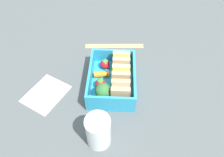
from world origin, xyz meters
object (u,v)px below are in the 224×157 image
at_px(strawberry_left, 100,83).
at_px(broccoli_floret, 103,91).
at_px(sandwich_left, 121,62).
at_px(drinking_glass, 98,131).
at_px(chopstick_pair, 115,45).
at_px(carrot_stick_far_left, 102,74).
at_px(strawberry_far_left, 105,64).
at_px(folded_napkin, 46,94).
at_px(sandwich_center, 120,91).
at_px(sandwich_center_left, 121,76).

height_order(strawberry_left, broccoli_floret, broccoli_floret).
distance_m(sandwich_left, strawberry_left, 0.09).
bearing_deg(drinking_glass, chopstick_pair, 176.02).
bearing_deg(drinking_glass, broccoli_floret, 178.76).
height_order(carrot_stick_far_left, broccoli_floret, broccoli_floret).
bearing_deg(strawberry_far_left, folded_napkin, -58.27).
xyz_separation_m(sandwich_center, drinking_glass, (0.11, -0.04, 0.00)).
height_order(sandwich_left, sandwich_center_left, same).
bearing_deg(drinking_glass, strawberry_far_left, -179.73).
height_order(sandwich_center_left, folded_napkin, sandwich_center_left).
distance_m(sandwich_left, drinking_glass, 0.22).
distance_m(chopstick_pair, folded_napkin, 0.26).
xyz_separation_m(broccoli_floret, folded_napkin, (-0.01, -0.15, -0.04)).
bearing_deg(chopstick_pair, sandwich_left, 11.22).
bearing_deg(sandwich_left, chopstick_pair, -168.78).
bearing_deg(broccoli_floret, folded_napkin, -95.29).
height_order(chopstick_pair, drinking_glass, drinking_glass).
xyz_separation_m(broccoli_floret, drinking_glass, (0.11, -0.00, 0.00)).
height_order(sandwich_left, broccoli_floret, sandwich_left).
xyz_separation_m(sandwich_center, folded_napkin, (-0.01, -0.19, -0.04)).
distance_m(sandwich_center, strawberry_left, 0.06).
xyz_separation_m(sandwich_center_left, strawberry_far_left, (-0.05, -0.05, -0.01)).
xyz_separation_m(chopstick_pair, drinking_glass, (0.32, -0.02, 0.04)).
bearing_deg(sandwich_center, sandwich_left, 180.00).
bearing_deg(sandwich_center, strawberry_left, -122.06).
distance_m(strawberry_far_left, folded_napkin, 0.18).
xyz_separation_m(strawberry_far_left, carrot_stick_far_left, (0.03, -0.01, -0.01)).
relative_size(sandwich_center_left, strawberry_left, 1.58).
bearing_deg(broccoli_floret, carrot_stick_far_left, -172.19).
distance_m(carrot_stick_far_left, drinking_glass, 0.18).
relative_size(sandwich_left, strawberry_left, 1.58).
relative_size(carrot_stick_far_left, broccoli_floret, 0.86).
xyz_separation_m(sandwich_center, chopstick_pair, (-0.21, -0.02, -0.03)).
distance_m(sandwich_left, strawberry_far_left, 0.05).
distance_m(sandwich_center, broccoli_floret, 0.04).
bearing_deg(sandwich_center_left, folded_napkin, -78.72).
relative_size(strawberry_far_left, folded_napkin, 0.31).
bearing_deg(sandwich_center_left, sandwich_center, 0.00).
xyz_separation_m(strawberry_far_left, drinking_glass, (0.21, 0.00, 0.01)).
bearing_deg(sandwich_left, carrot_stick_far_left, -60.22).
relative_size(sandwich_center, carrot_stick_far_left, 1.24).
height_order(sandwich_center_left, chopstick_pair, sandwich_center_left).
xyz_separation_m(sandwich_center_left, sandwich_center, (0.05, 0.00, 0.00)).
bearing_deg(sandwich_center_left, carrot_stick_far_left, -111.40).
height_order(strawberry_far_left, folded_napkin, strawberry_far_left).
relative_size(sandwich_center_left, sandwich_center, 1.00).
bearing_deg(folded_napkin, drinking_glass, 51.08).
height_order(sandwich_center_left, strawberry_left, sandwich_center_left).
bearing_deg(folded_napkin, strawberry_left, 98.65).
distance_m(drinking_glass, folded_napkin, 0.20).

